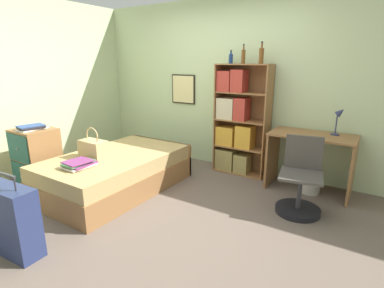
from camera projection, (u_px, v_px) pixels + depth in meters
The scene contains 17 objects.
ground_plane at pixel (162, 203), 3.67m from camera, with size 14.00×14.00×0.00m, color #66564C.
wall_back at pixel (226, 86), 4.69m from camera, with size 10.00×0.09×2.60m.
wall_left at pixel (36, 86), 4.56m from camera, with size 0.06×10.00×2.60m.
bed at pixel (117, 172), 4.02m from camera, with size 1.16×1.92×0.48m.
handbag at pixel (93, 149), 3.77m from camera, with size 0.36×0.20×0.40m.
book_stack_on_bed at pixel (79, 164), 3.47m from camera, with size 0.29×0.36×0.08m.
suitcase at pixel (11, 220), 2.64m from camera, with size 0.59×0.25×0.77m.
dresser at pixel (37, 158), 4.07m from camera, with size 0.51×0.48×0.80m.
magazine_pile_on_dresser at pixel (31, 128), 3.93m from camera, with size 0.28×0.36×0.05m.
bookcase at pixel (236, 124), 4.51m from camera, with size 0.80×0.31×1.64m.
bottle_green at pixel (231, 58), 4.35m from camera, with size 0.06×0.06×0.19m.
bottle_brown at pixel (243, 56), 4.20m from camera, with size 0.06×0.06×0.27m.
bottle_clear at pixel (261, 55), 4.04m from camera, with size 0.07×0.07×0.29m.
desk at pixel (311, 153), 3.88m from camera, with size 1.04×0.57×0.77m.
desk_lamp at pixel (339, 117), 3.71m from camera, with size 0.15×0.10×0.36m.
desk_chair at pixel (300, 189), 3.40m from camera, with size 0.53×0.53×0.86m.
waste_bin at pixel (311, 182), 3.91m from camera, with size 0.24×0.24×0.29m.
Camera 1 is at (2.12, -2.60, 1.68)m, focal length 28.00 mm.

